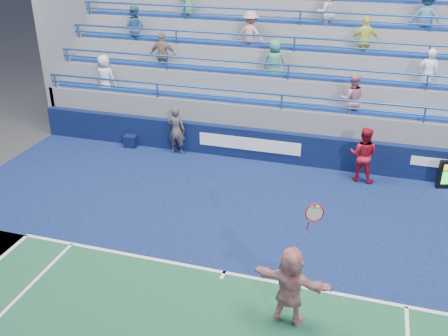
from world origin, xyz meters
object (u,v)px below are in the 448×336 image
(judge_chair, at_px, (131,140))
(ball_girl, at_px, (363,155))
(line_judge, at_px, (176,130))
(tennis_player, at_px, (290,286))

(judge_chair, distance_m, ball_girl, 8.33)
(line_judge, height_order, ball_girl, ball_girl)
(line_judge, bearing_deg, judge_chair, -6.21)
(line_judge, distance_m, ball_girl, 6.46)
(judge_chair, relative_size, line_judge, 0.46)
(judge_chair, xyz_separation_m, line_judge, (1.84, -0.06, 0.62))
(ball_girl, bearing_deg, judge_chair, 6.45)
(judge_chair, relative_size, tennis_player, 0.28)
(tennis_player, relative_size, ball_girl, 1.57)
(tennis_player, xyz_separation_m, line_judge, (-5.34, 7.27, -0.02))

